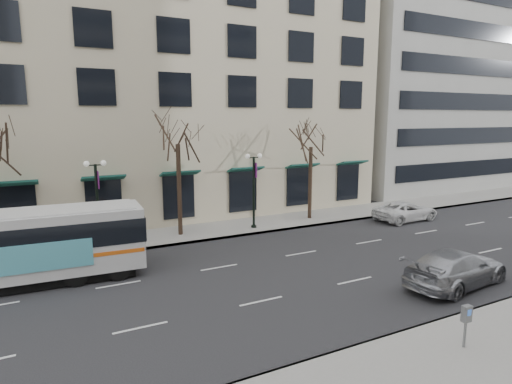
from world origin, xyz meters
TOP-DOWN VIEW (x-y plane):
  - ground at (0.00, 0.00)m, footprint 160.00×160.00m
  - sidewalk_far at (5.00, 9.00)m, footprint 80.00×4.00m
  - building_hotel at (-2.00, 21.00)m, footprint 40.00×20.00m
  - building_office at (32.00, 21.00)m, footprint 25.00×20.00m
  - tree_far_mid at (0.00, 8.80)m, footprint 3.60×3.60m
  - tree_far_right at (10.00, 8.80)m, footprint 3.60×3.60m
  - lamp_post_left at (-4.99, 8.20)m, footprint 1.22×0.45m
  - lamp_post_right at (5.01, 8.20)m, footprint 1.22×0.45m
  - silver_car at (8.72, -4.83)m, footprint 6.00×3.05m
  - white_pickup at (16.30, 5.39)m, footprint 5.13×2.44m
  - pay_station at (4.11, -8.77)m, footprint 0.32×0.23m

SIDE VIEW (x-z plane):
  - ground at x=0.00m, z-range 0.00..0.00m
  - sidewalk_far at x=5.00m, z-range 0.00..0.15m
  - white_pickup at x=16.30m, z-range 0.00..1.41m
  - silver_car at x=8.72m, z-range 0.00..1.67m
  - pay_station at x=4.11m, z-range 0.47..1.91m
  - lamp_post_left at x=-4.99m, z-range 0.34..5.55m
  - lamp_post_right at x=5.01m, z-range 0.34..5.55m
  - tree_far_right at x=10.00m, z-range 2.39..10.45m
  - tree_far_mid at x=0.00m, z-range 2.63..11.18m
  - building_hotel at x=-2.00m, z-range 0.00..24.00m
  - building_office at x=32.00m, z-range 0.00..35.00m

